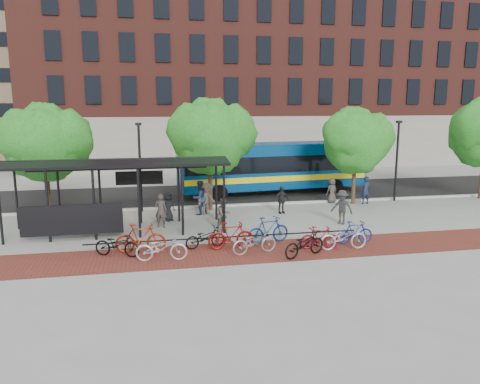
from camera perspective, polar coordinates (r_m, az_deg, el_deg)
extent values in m
plane|color=#9E9E99|center=(25.18, 4.18, -3.52)|extent=(160.00, 160.00, 0.00)
cube|color=black|center=(32.78, 0.54, -0.12)|extent=(160.00, 8.00, 0.01)
cube|color=#B7B7B2|center=(28.94, 2.12, -1.49)|extent=(160.00, 0.25, 0.12)
cube|color=maroon|center=(20.04, 2.37, -7.25)|extent=(24.00, 3.00, 0.01)
cube|color=black|center=(20.64, -1.75, -6.72)|extent=(12.00, 0.05, 0.95)
cube|color=maroon|center=(52.33, 7.61, 14.85)|extent=(55.00, 14.00, 20.00)
cube|color=#7A664C|center=(64.85, -20.38, 17.93)|extent=(22.00, 22.00, 30.00)
cylinder|color=black|center=(23.11, -27.25, -1.80)|extent=(0.12, 0.12, 3.30)
cylinder|color=black|center=(25.66, -25.61, -0.51)|extent=(0.12, 0.12, 3.30)
cylinder|color=black|center=(22.63, -22.39, -1.66)|extent=(0.12, 0.12, 3.30)
cylinder|color=black|center=(25.23, -21.22, -0.36)|extent=(0.12, 0.12, 3.30)
cylinder|color=black|center=(22.31, -17.35, -1.50)|extent=(0.12, 0.12, 3.30)
cylinder|color=black|center=(24.94, -16.70, -0.20)|extent=(0.12, 0.12, 3.30)
cylinder|color=black|center=(22.17, -12.21, -1.32)|extent=(0.12, 0.12, 3.30)
cylinder|color=black|center=(24.81, -12.10, -0.04)|extent=(0.12, 0.12, 3.30)
cylinder|color=black|center=(22.21, -7.05, -1.14)|extent=(0.12, 0.12, 3.30)
cylinder|color=black|center=(24.85, -7.49, 0.13)|extent=(0.12, 0.12, 3.30)
cylinder|color=black|center=(22.42, -1.94, -0.94)|extent=(0.12, 0.12, 3.30)
cylinder|color=black|center=(25.04, -2.92, 0.29)|extent=(0.12, 0.12, 3.30)
cube|color=black|center=(22.54, -19.80, -3.22)|extent=(4.50, 0.08, 1.40)
cube|color=black|center=(22.56, -14.91, 3.40)|extent=(10.60, 1.65, 0.29)
cube|color=black|center=(23.95, -14.69, 3.82)|extent=(10.60, 1.65, 0.29)
cube|color=black|center=(24.69, -14.55, 3.09)|extent=(9.00, 0.10, 0.40)
cube|color=black|center=(24.79, -12.16, 1.71)|extent=(2.40, 0.12, 0.70)
cube|color=#FF7200|center=(24.87, -12.16, 1.74)|extent=(2.20, 0.02, 0.55)
cylinder|color=#382619|center=(27.86, -22.31, -0.40)|extent=(0.24, 0.24, 2.38)
sphere|color=#1E6E1D|center=(27.50, -22.72, 5.31)|extent=(4.00, 4.00, 4.00)
sphere|color=#1E6E1D|center=(27.49, -20.64, 6.08)|extent=(3.20, 3.20, 3.20)
sphere|color=#1E6E1D|center=(27.35, -24.56, 5.99)|extent=(3.00, 3.00, 3.00)
sphere|color=#1E6E1D|center=(27.82, -22.48, 7.04)|extent=(2.80, 2.80, 2.80)
cylinder|color=#382619|center=(27.50, -3.63, 0.40)|extent=(0.24, 0.24, 2.52)
sphere|color=#1E6E1D|center=(27.13, -3.70, 6.52)|extent=(4.20, 4.20, 4.20)
sphere|color=#1E6E1D|center=(27.46, -1.57, 7.22)|extent=(3.36, 3.36, 3.36)
sphere|color=#1E6E1D|center=(26.71, -5.43, 7.29)|extent=(3.15, 3.15, 3.15)
sphere|color=#1E6E1D|center=(27.49, -3.62, 8.25)|extent=(2.94, 2.94, 2.94)
cylinder|color=#382619|center=(30.01, 13.68, 0.75)|extent=(0.24, 0.24, 2.27)
sphere|color=#1E6E1D|center=(29.67, 13.90, 5.81)|extent=(3.80, 3.80, 3.80)
sphere|color=#1E6E1D|center=(30.24, 15.42, 6.40)|extent=(3.04, 3.04, 3.04)
sphere|color=#1E6E1D|center=(29.06, 12.82, 6.55)|extent=(2.85, 2.85, 2.85)
sphere|color=#1E6E1D|center=(30.02, 13.83, 7.40)|extent=(2.66, 2.66, 2.66)
sphere|color=#1E6E1D|center=(33.60, 26.96, 6.90)|extent=(3.30, 3.30, 3.30)
cylinder|color=black|center=(27.39, -12.08, 2.77)|extent=(0.14, 0.14, 5.00)
cube|color=black|center=(27.17, -12.29, 8.10)|extent=(0.35, 0.20, 0.15)
cylinder|color=black|center=(31.44, 18.55, 3.45)|extent=(0.14, 0.14, 5.00)
cube|color=black|center=(31.24, 18.83, 8.09)|extent=(0.35, 0.20, 0.15)
cube|color=navy|center=(32.44, 3.99, 3.26)|extent=(13.17, 4.05, 2.97)
cube|color=black|center=(32.41, 3.99, 3.68)|extent=(12.91, 4.06, 1.08)
cube|color=yellow|center=(32.55, 3.97, 1.98)|extent=(13.04, 4.08, 0.38)
cube|color=navy|center=(32.29, 4.02, 5.77)|extent=(12.88, 3.74, 0.19)
cylinder|color=black|center=(30.13, -2.52, -0.11)|extent=(1.06, 0.40, 1.04)
cylinder|color=black|center=(32.82, -3.71, 0.78)|extent=(1.06, 0.40, 1.04)
cylinder|color=black|center=(33.09, 11.55, 0.67)|extent=(1.06, 0.40, 1.04)
cylinder|color=black|center=(35.56, 9.44, 1.43)|extent=(1.06, 0.40, 1.04)
imported|color=black|center=(19.91, -14.75, -6.21)|extent=(2.04, 1.35, 1.01)
imported|color=maroon|center=(20.16, -12.02, -5.51)|extent=(2.13, 0.70, 1.26)
imported|color=#BCBCBF|center=(19.01, -9.54, -6.71)|extent=(2.10, 0.86, 1.08)
imported|color=black|center=(20.45, -4.29, -5.55)|extent=(1.87, 1.02, 0.93)
imported|color=maroon|center=(20.21, -1.11, -5.32)|extent=(2.02, 0.62, 1.20)
imported|color=#969698|center=(19.63, 1.77, -6.08)|extent=(2.06, 1.07, 1.03)
imported|color=navy|center=(21.04, 3.46, -4.64)|extent=(2.13, 1.06, 1.23)
imported|color=black|center=(19.43, 7.85, -6.28)|extent=(2.17, 1.47, 1.08)
imported|color=maroon|center=(20.51, 9.67, -5.51)|extent=(1.73, 0.66, 1.01)
imported|color=#BABABD|center=(20.64, 12.49, -5.39)|extent=(2.09, 0.74, 1.10)
imported|color=navy|center=(21.62, 13.78, -4.78)|extent=(1.74, 0.53, 1.04)
imported|color=black|center=(25.23, -8.75, -1.75)|extent=(0.91, 0.88, 1.57)
imported|color=#3C3630|center=(23.93, -9.63, -2.24)|extent=(0.75, 0.63, 1.76)
imported|color=navy|center=(26.40, -4.94, -0.70)|extent=(1.19, 1.13, 1.94)
imported|color=brown|center=(26.38, -4.14, -0.82)|extent=(1.36, 1.21, 1.82)
imported|color=black|center=(26.74, 5.05, -0.98)|extent=(0.96, 0.51, 1.55)
imported|color=#3F3933|center=(30.04, 11.14, 0.17)|extent=(0.88, 0.71, 1.56)
imported|color=#1A233D|center=(30.19, 15.03, 0.23)|extent=(0.68, 0.50, 1.74)
imported|color=brown|center=(22.95, -1.99, -2.77)|extent=(1.02, 0.98, 1.66)
imported|color=#2B2B2B|center=(24.82, 12.32, -1.82)|extent=(1.30, 1.28, 1.80)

